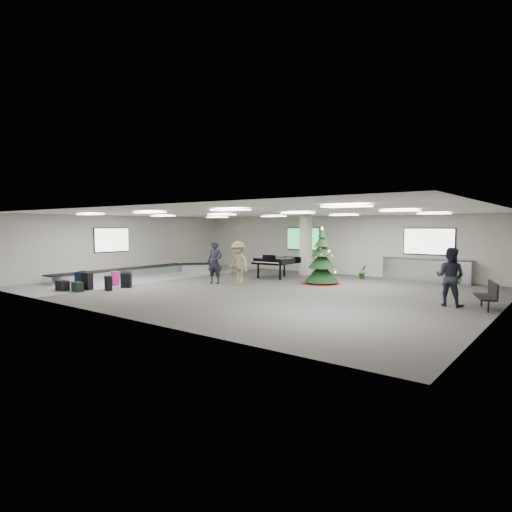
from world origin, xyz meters
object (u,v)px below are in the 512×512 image
Objects in this scene: grand_piano at (276,261)px; baggage_carousel at (140,271)px; potted_plant_left at (363,272)px; potted_plant_right at (460,276)px; traveler_a at (215,262)px; christmas_tree at (322,264)px; pink_suitcase at (115,279)px; traveler_b at (238,263)px; service_counter at (426,270)px; bench at (489,294)px; traveler_bench at (450,277)px.

baggage_carousel is at bearing -154.26° from grand_piano.
potted_plant_left is 0.92× the size of potted_plant_right.
potted_plant_right is (8.96, 6.49, -0.57)m from traveler_a.
christmas_tree is 2.96m from potted_plant_left.
pink_suitcase is 9.26m from christmas_tree.
traveler_b is 2.45× the size of potted_plant_right.
traveler_a is (-7.45, -6.64, 0.43)m from service_counter.
grand_piano is 1.50× the size of bench.
grand_piano is at bearing 145.45° from bench.
traveler_a reaches higher than traveler_bench.
christmas_tree reaches higher than grand_piano.
baggage_carousel is at bearing 7.72° from traveler_bench.
baggage_carousel is 13.23× the size of potted_plant_left.
traveler_a is (5.39, 0.09, 0.76)m from baggage_carousel.
service_counter is at bearing -62.72° from traveler_bench.
traveler_a reaches higher than baggage_carousel.
traveler_a is at bearing 0.99° from baggage_carousel.
potted_plant_left is (4.67, 5.70, -0.60)m from traveler_a.
pink_suitcase is at bearing 176.54° from bench.
grand_piano is at bearing -154.06° from service_counter.
pink_suitcase reaches higher than baggage_carousel.
christmas_tree reaches higher than bench.
pink_suitcase is (2.39, -3.14, 0.11)m from baggage_carousel.
traveler_bench is at bearing -13.24° from traveler_a.
christmas_tree is at bearing -15.46° from traveler_bench.
christmas_tree is at bearing -133.22° from service_counter.
christmas_tree reaches higher than service_counter.
bench is 10.05m from traveler_b.
baggage_carousel is 5.00× the size of traveler_a.
christmas_tree is at bearing 52.00° from pink_suitcase.
potted_plant_right is (4.29, 0.79, 0.03)m from potted_plant_left.
grand_piano is at bearing 102.32° from traveler_b.
potted_plant_right is at bearing 24.65° from baggage_carousel.
pink_suitcase is 0.25× the size of christmas_tree.
traveler_bench is 2.43× the size of potted_plant_right.
service_counter is at bearing 102.07° from bench.
traveler_bench is (9.92, 0.67, -0.01)m from traveler_a.
christmas_tree is 4.88m from traveler_a.
traveler_b reaches higher than grand_piano.
christmas_tree is at bearing -144.39° from potted_plant_right.
traveler_b is 8.90m from traveler_bench.
traveler_b is (1.02, 0.47, 0.00)m from traveler_a.
potted_plant_right is (7.98, 3.00, -0.47)m from grand_piano.
service_counter is 1.83× the size of grand_piano.
traveler_bench is 2.63× the size of potted_plant_left.
traveler_a is 1.00× the size of traveler_b.
potted_plant_right is (1.50, -0.15, -0.15)m from service_counter.
bench is at bearing -37.85° from potted_plant_left.
grand_piano is 2.79× the size of potted_plant_right.
traveler_a is 2.65× the size of potted_plant_left.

